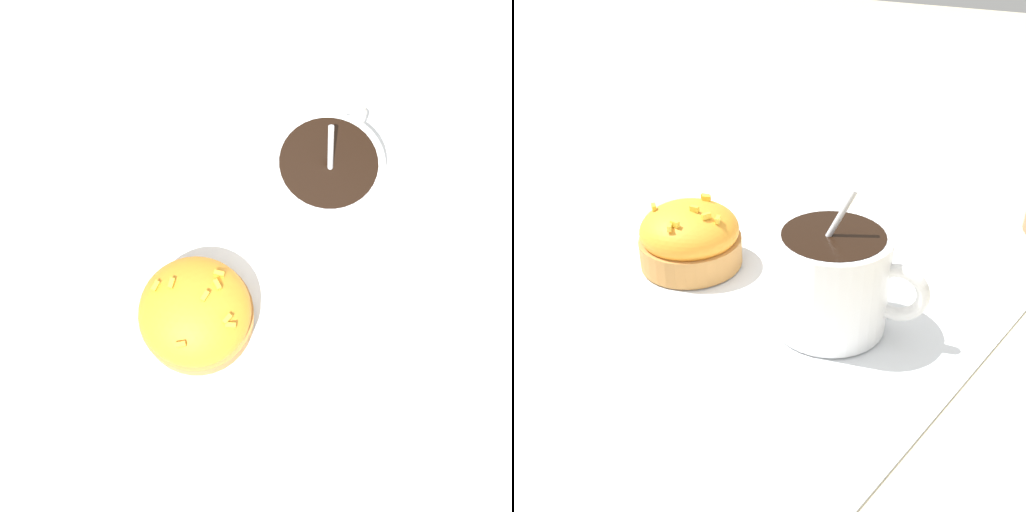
{
  "view_description": "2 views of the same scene",
  "coord_description": "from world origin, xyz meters",
  "views": [
    {
      "loc": [
        0.12,
        0.09,
        0.52
      ],
      "look_at": [
        0.01,
        -0.0,
        0.04
      ],
      "focal_mm": 50.0,
      "sensor_mm": 36.0,
      "label": 1
    },
    {
      "loc": [
        -0.22,
        0.31,
        0.26
      ],
      "look_at": [
        -0.01,
        -0.0,
        0.04
      ],
      "focal_mm": 42.0,
      "sensor_mm": 36.0,
      "label": 2
    }
  ],
  "objects": [
    {
      "name": "paper_napkin",
      "position": [
        0.0,
        0.0,
        0.0
      ],
      "size": [
        0.37,
        0.37,
        0.0
      ],
      "color": "white",
      "rests_on": "ground_plane"
    },
    {
      "name": "ground_plane",
      "position": [
        0.0,
        0.0,
        0.0
      ],
      "size": [
        3.0,
        3.0,
        0.0
      ],
      "primitive_type": "plane",
      "color": "#C6B793"
    },
    {
      "name": "coffee_cup",
      "position": [
        -0.07,
        0.0,
        0.04
      ],
      "size": [
        0.1,
        0.08,
        0.1
      ],
      "color": "white",
      "rests_on": "paper_napkin"
    },
    {
      "name": "frosted_pastry",
      "position": [
        0.07,
        -0.01,
        0.03
      ],
      "size": [
        0.08,
        0.08,
        0.05
      ],
      "color": "#C18442",
      "rests_on": "paper_napkin"
    }
  ]
}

